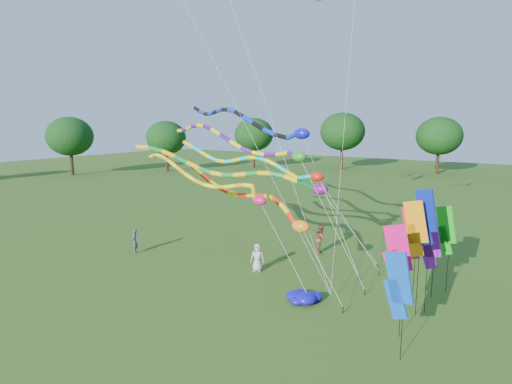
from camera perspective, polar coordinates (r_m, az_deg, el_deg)
The scene contains 19 objects.
ground at distance 18.87m, azimuth -2.53°, elevation -16.66°, with size 160.00×160.00×0.00m, color #2B5817.
tree_ring at distance 17.42m, azimuth 5.31°, elevation 0.61°, with size 122.14×121.81×9.58m.
tube_kite_red at distance 24.18m, azimuth -0.81°, elevation -0.70°, with size 13.88×5.35×6.24m.
tube_kite_orange at distance 24.19m, azimuth -5.89°, elevation 1.54°, with size 13.21×3.09×6.78m.
tube_kite_purple at distance 24.88m, azimuth -1.66°, elevation 6.52°, with size 14.20×2.68×8.69m.
tube_kite_blue at distance 28.64m, azimuth -0.85°, elevation 9.36°, with size 16.13×6.04×9.99m.
tube_kite_cyan at distance 25.31m, azimuth 0.86°, elevation 3.62°, with size 12.74×1.42×7.46m.
tube_kite_green at distance 25.71m, azimuth -0.98°, elevation 2.44°, with size 14.47×4.23×7.34m.
banner_pole_blue_b at distance 19.63m, azimuth 21.65°, elevation -3.21°, with size 1.11×0.48×5.50m.
banner_pole_green at distance 22.66m, azimuth 23.93°, elevation -4.74°, with size 1.12×0.46×4.32m.
banner_pole_violet at distance 21.81m, azimuth 22.15°, elevation -6.41°, with size 1.15×0.35×3.85m.
banner_pole_orange at distance 19.30m, azimuth 20.42°, elevation -4.65°, with size 1.16×0.11×5.07m.
banner_pole_blue_a at distance 15.90m, azimuth 18.37°, elevation -11.76°, with size 1.15×0.34×3.94m.
banner_pole_red at distance 20.66m, azimuth 20.03°, elevation -5.22°, with size 1.14×0.40×4.53m.
banner_pole_magenta_a at distance 17.25m, azimuth 18.27°, elevation -8.05°, with size 1.16×0.29×4.52m.
blue_nylon_heap at distance 20.48m, azimuth 6.44°, elevation -13.74°, with size 1.47×1.60×0.57m.
person_a at distance 24.07m, azimuth 0.18°, elevation -8.73°, with size 0.76×0.50×1.56m, color #BCB4AA.
person_b at distance 28.22m, azimuth -15.90°, elevation -6.34°, with size 0.57×0.37×1.56m, color #3C4854.
person_c at distance 27.51m, azimuth 8.65°, elevation -6.22°, with size 0.88×0.69×1.81m, color brown.
Camera 1 is at (9.94, -13.70, 8.34)m, focal length 30.00 mm.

